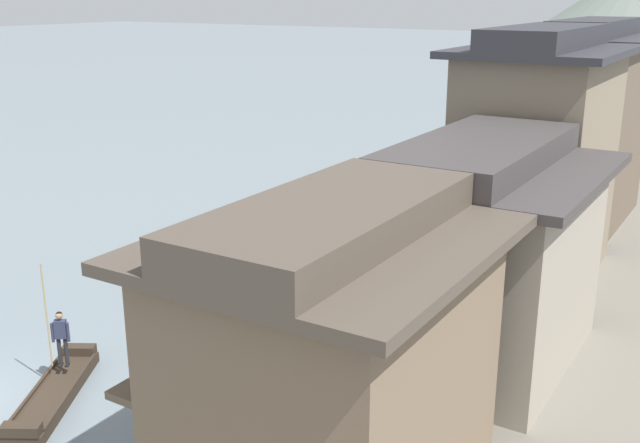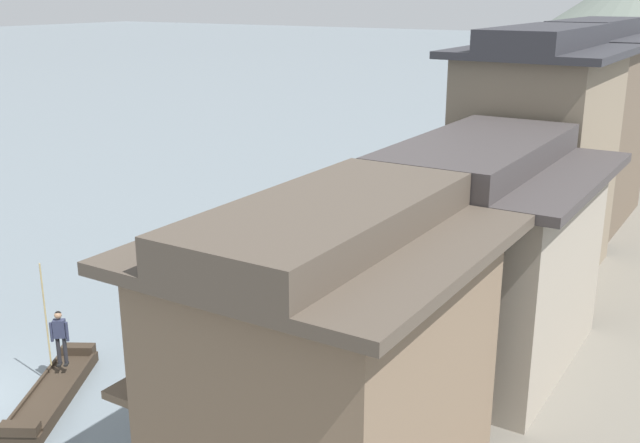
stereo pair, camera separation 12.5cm
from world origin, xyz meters
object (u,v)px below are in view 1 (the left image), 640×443
boat_midriver_upstream (595,123)px  boat_crossing_west (567,139)px  boat_moored_nearest (504,178)px  boat_moored_second (470,205)px  boat_moored_far (358,192)px  boat_upstream_distant (288,313)px  house_waterfront_second (474,252)px  boat_moored_third (557,155)px  boat_midriver_drifting (367,271)px  house_waterfront_nearest (330,354)px  house_waterfront_narrow (586,123)px  boatman_person (60,332)px  house_waterfront_tall (536,156)px  boat_foreground_poled (54,394)px

boat_midriver_upstream → boat_crossing_west: bearing=-92.2°
boat_moored_nearest → boat_moored_second: boat_moored_second is taller
boat_moored_far → boat_upstream_distant: boat_moored_far is taller
boat_moored_far → house_waterfront_second: (11.95, -15.15, 3.36)m
boat_upstream_distant → boat_crossing_west: bearing=89.9°
boat_moored_third → boat_midriver_drifting: 25.74m
boat_moored_third → house_waterfront_nearest: (5.37, -38.26, 3.49)m
boat_midriver_upstream → boat_upstream_distant: 44.36m
house_waterfront_second → boat_moored_far: bearing=128.3°
boat_moored_second → boat_moored_far: size_ratio=1.23×
boat_crossing_west → house_waterfront_nearest: bearing=-82.0°
boat_crossing_west → house_waterfront_nearest: house_waterfront_nearest is taller
boat_moored_far → house_waterfront_narrow: 12.20m
boat_midriver_drifting → house_waterfront_nearest: size_ratio=0.53×
boatman_person → boat_midriver_upstream: boatman_person is taller
house_waterfront_second → house_waterfront_tall: (-0.53, 7.27, 1.31)m
boat_foreground_poled → house_waterfront_nearest: (8.58, 0.06, 3.46)m
boat_moored_third → house_waterfront_tall: bearing=-77.9°
boat_moored_far → boat_upstream_distant: (5.43, -14.71, -0.16)m
boat_moored_second → boat_upstream_distant: 15.41m
boat_foreground_poled → boat_upstream_distant: size_ratio=1.00×
boat_moored_nearest → boatman_person: bearing=-95.6°
house_waterfront_narrow → boat_moored_far: bearing=-178.4°
boat_moored_far → boatman_person: bearing=-83.1°
boat_moored_nearest → boat_upstream_distant: boat_moored_nearest is taller
boat_moored_third → house_waterfront_second: house_waterfront_second is taller
boat_moored_nearest → boat_midriver_upstream: boat_midriver_upstream is taller
boat_moored_nearest → boat_moored_third: size_ratio=1.03×
boat_upstream_distant → boat_midriver_upstream: bearing=89.5°
boat_moored_nearest → boat_moored_third: (0.84, 8.28, -0.05)m
house_waterfront_nearest → house_waterfront_second: same height
boat_moored_third → house_waterfront_narrow: (4.94, -15.53, 4.79)m
boat_moored_nearest → boat_crossing_west: (0.01, 14.35, -0.08)m
house_waterfront_narrow → boat_upstream_distant: bearing=-111.2°
boat_moored_nearest → boat_moored_second: bearing=-85.6°
boat_foreground_poled → house_waterfront_second: 12.00m
boat_moored_nearest → boat_crossing_west: size_ratio=1.57×
boat_foreground_poled → house_waterfront_second: size_ratio=0.58×
house_waterfront_tall → boat_foreground_poled: bearing=-119.6°
boatman_person → boat_moored_second: boatman_person is taller
boat_moored_far → boat_moored_nearest: bearing=54.0°
boat_moored_second → house_waterfront_tall: (5.40, -8.56, 4.67)m
boat_foreground_poled → house_waterfront_tall: size_ratio=0.50×
boat_moored_third → house_waterfront_tall: size_ratio=0.63×
boat_upstream_distant → boat_moored_far: bearing=110.3°
boat_moored_third → boat_midriver_upstream: bearing=92.2°
boat_midriver_drifting → house_waterfront_second: (6.10, -5.25, 3.50)m
boat_midriver_drifting → boat_crossing_west: size_ratio=1.02×
boat_foreground_poled → boat_moored_far: boat_moored_far is taller
house_waterfront_tall → house_waterfront_narrow: (-0.15, 8.18, -0.00)m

